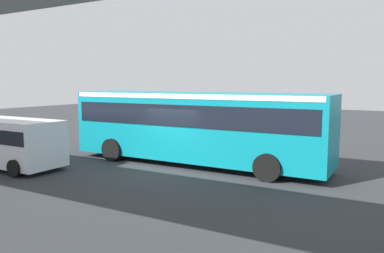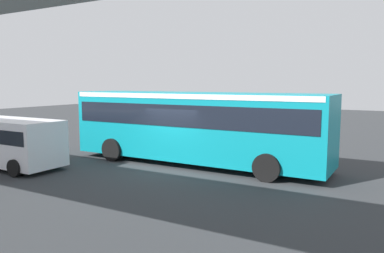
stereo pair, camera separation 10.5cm
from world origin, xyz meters
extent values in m
plane|color=#2D3033|center=(0.00, 0.00, 0.00)|extent=(80.00, 80.00, 0.00)
cube|color=#0C8493|center=(-0.46, -0.98, 1.72)|extent=(11.50, 2.55, 2.86)
cube|color=black|center=(-0.46, -0.98, 2.23)|extent=(11.04, 2.59, 0.90)
cube|color=white|center=(-0.46, -0.98, 3.03)|extent=(11.27, 2.58, 0.20)
cube|color=black|center=(5.31, -0.98, 2.06)|extent=(0.04, 2.24, 1.20)
cylinder|color=black|center=(3.22, 0.29, 0.52)|extent=(1.04, 0.30, 1.04)
cylinder|color=black|center=(3.22, -2.26, 0.52)|extent=(1.04, 0.30, 1.04)
cylinder|color=black|center=(-4.14, 0.29, 0.52)|extent=(1.04, 0.30, 1.04)
cylinder|color=black|center=(-4.14, -2.26, 0.52)|extent=(1.04, 0.30, 1.04)
cube|color=silver|center=(6.00, 3.45, 1.12)|extent=(4.80, 1.95, 1.86)
cube|color=black|center=(6.00, 3.45, 1.48)|extent=(4.42, 1.98, 0.56)
cylinder|color=black|center=(7.58, 2.48, 0.34)|extent=(0.68, 0.22, 0.68)
cylinder|color=black|center=(4.41, 4.43, 0.34)|extent=(0.68, 0.22, 0.68)
cylinder|color=black|center=(4.41, 2.48, 0.34)|extent=(0.68, 0.22, 0.68)
cylinder|color=#2D2D38|center=(6.56, -4.15, 0.42)|extent=(0.32, 0.32, 0.85)
cylinder|color=#3F3F47|center=(6.56, -4.15, 1.20)|extent=(0.38, 0.38, 0.70)
sphere|color=tan|center=(6.56, -4.15, 1.68)|extent=(0.22, 0.22, 0.22)
cylinder|color=slate|center=(-2.82, -3.34, 1.40)|extent=(0.08, 0.08, 2.80)
cube|color=red|center=(-2.82, -3.34, 2.50)|extent=(0.04, 0.60, 0.60)
cube|color=silver|center=(-4.00, -3.44, 0.00)|extent=(2.00, 0.20, 0.01)
cube|color=silver|center=(0.00, -3.44, 0.00)|extent=(2.00, 0.20, 0.01)
cube|color=silver|center=(4.00, -3.44, 0.00)|extent=(2.00, 0.20, 0.01)
camera|label=1|loc=(-8.41, 13.30, 3.59)|focal=35.33mm
camera|label=2|loc=(-8.50, 13.25, 3.59)|focal=35.33mm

